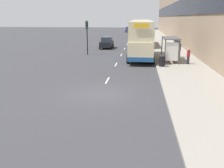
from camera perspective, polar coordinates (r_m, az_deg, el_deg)
The scene contains 21 objects.
ground_plane at distance 15.84m, azimuth -2.72°, elevation -2.22°, with size 220.00×220.00×0.00m, color #38383D.
pavement at distance 53.79m, azimuth 10.97°, elevation 9.77°, with size 5.00×93.00×0.14m.
terrace_facade at distance 54.09m, azimuth 15.75°, elevation 16.87°, with size 3.10×93.00×14.01m.
lane_mark_0 at distance 19.14m, azimuth -1.07°, elevation 0.84°, with size 0.12×2.00×0.01m.
lane_mark_1 at distance 25.76m, azimuth 0.93°, elevation 4.51°, with size 0.12×2.00×0.01m.
lane_mark_2 at distance 32.45m, azimuth 2.12°, elevation 6.67°, with size 0.12×2.00×0.01m.
lane_mark_3 at distance 39.19m, azimuth 2.91°, elevation 8.08°, with size 0.12×2.00×0.01m.
lane_mark_4 at distance 45.94m, azimuth 3.47°, elevation 9.09°, with size 0.12×2.00×0.01m.
lane_mark_5 at distance 52.71m, azimuth 3.88°, elevation 9.83°, with size 0.12×2.00×0.01m.
lane_mark_6 at distance 59.49m, azimuth 4.21°, elevation 10.40°, with size 0.12×2.00×0.01m.
lane_mark_7 at distance 66.28m, azimuth 4.47°, elevation 10.86°, with size 0.12×2.00×0.01m.
bus_shelter at distance 27.28m, azimuth 13.62°, elevation 8.65°, with size 1.60×4.20×2.48m.
double_decker_bus_near at distance 29.24m, azimuth 6.63°, elevation 10.16°, with size 2.85×10.21×4.30m.
double_decker_bus_ahead at distance 43.08m, azimuth 6.79°, elevation 11.66°, with size 2.85×11.56×4.30m.
car_0 at distance 39.51m, azimuth -1.23°, elevation 9.41°, with size 1.97×4.02×1.76m.
car_1 at distance 74.09m, azimuth 6.63°, elevation 11.88°, with size 2.09×4.56×1.70m.
car_2 at distance 85.12m, azimuth 3.76°, elevation 12.33°, with size 1.91×4.43×1.70m.
pedestrian_at_shelter at distance 30.53m, azimuth 15.12°, elevation 7.65°, with size 0.36×0.36×1.82m.
pedestrian_1 at distance 26.19m, azimuth 17.05°, elevation 6.12°, with size 0.31×0.31×1.59m.
litter_bin at distance 24.35m, azimuth 11.40°, elevation 5.19°, with size 0.55×0.55×1.05m.
traffic_light_far_kerb at distance 32.64m, azimuth -5.74°, elevation 11.79°, with size 0.30×0.32×4.30m.
Camera 1 is at (2.47, -14.94, 4.67)m, focal length 40.00 mm.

